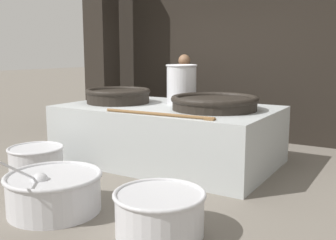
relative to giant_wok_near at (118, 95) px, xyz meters
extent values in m
plane|color=slate|center=(0.88, 0.08, -0.97)|extent=(60.00, 60.00, 0.00)
cube|color=black|center=(0.88, 2.35, 0.91)|extent=(6.99, 0.24, 3.75)
cube|color=black|center=(-1.53, 1.42, 0.91)|extent=(0.51, 0.51, 3.75)
cube|color=#B2B7B7|center=(0.88, 0.08, -0.54)|extent=(3.13, 1.89, 0.85)
cylinder|color=black|center=(0.00, 0.00, -0.03)|extent=(0.98, 0.98, 0.19)
torus|color=black|center=(0.00, 0.00, 0.06)|extent=(1.02, 1.02, 0.08)
cylinder|color=black|center=(1.62, 0.09, -0.05)|extent=(1.17, 1.17, 0.15)
torus|color=black|center=(1.62, 0.09, 0.03)|extent=(1.22, 1.22, 0.09)
cylinder|color=silver|center=(0.90, 0.44, 0.17)|extent=(0.46, 0.46, 0.59)
torus|color=silver|center=(0.90, 0.44, 0.47)|extent=(0.49, 0.49, 0.03)
cylinder|color=brown|center=(1.23, -0.76, -0.10)|extent=(1.55, 0.11, 0.04)
cube|color=brown|center=(1.94, -0.73, -0.11)|extent=(0.12, 0.11, 0.02)
cylinder|color=brown|center=(0.36, 1.46, -0.57)|extent=(0.12, 0.12, 0.79)
cylinder|color=brown|center=(0.32, 1.63, -0.57)|extent=(0.12, 0.12, 0.79)
cube|color=#334C72|center=(0.34, 1.55, -0.42)|extent=(0.24, 0.28, 0.51)
cube|color=brown|center=(0.34, 1.55, 0.11)|extent=(0.27, 0.50, 0.58)
cylinder|color=brown|center=(0.30, 1.29, 0.11)|extent=(0.33, 0.17, 0.54)
cylinder|color=brown|center=(0.18, 1.75, 0.11)|extent=(0.33, 0.17, 0.54)
sphere|color=brown|center=(0.34, 1.55, 0.52)|extent=(0.22, 0.22, 0.22)
cylinder|color=silver|center=(0.87, -2.18, -0.78)|extent=(0.95, 0.95, 0.38)
torus|color=silver|center=(0.87, -2.18, -0.59)|extent=(1.00, 1.00, 0.05)
cylinder|color=#6B9347|center=(0.87, -2.18, -0.69)|extent=(0.84, 0.84, 0.10)
sphere|color=silver|center=(0.86, -2.34, -0.60)|extent=(0.17, 0.17, 0.17)
cylinder|color=silver|center=(0.83, -2.65, -0.38)|extent=(0.07, 0.64, 0.46)
cylinder|color=silver|center=(2.08, -2.05, -0.78)|extent=(0.81, 0.81, 0.38)
torus|color=silver|center=(2.08, -2.05, -0.59)|extent=(0.85, 0.85, 0.04)
cylinder|color=orange|center=(2.08, -2.05, -0.70)|extent=(0.71, 0.71, 0.09)
cylinder|color=orange|center=(1.89, -2.04, -0.63)|extent=(0.05, 0.05, 0.04)
cylinder|color=orange|center=(2.17, -2.18, -0.63)|extent=(0.05, 0.04, 0.04)
cylinder|color=orange|center=(2.18, -2.12, -0.63)|extent=(0.04, 0.06, 0.04)
cylinder|color=orange|center=(1.88, -2.03, -0.64)|extent=(0.05, 0.05, 0.02)
cylinder|color=orange|center=(2.05, -2.11, -0.64)|extent=(0.04, 0.03, 0.03)
cylinder|color=orange|center=(2.12, -2.11, -0.63)|extent=(0.05, 0.05, 0.04)
cylinder|color=silver|center=(-0.24, -1.47, -0.78)|extent=(0.70, 0.70, 0.38)
torus|color=silver|center=(-0.24, -1.47, -0.58)|extent=(0.73, 0.73, 0.03)
cylinder|color=tan|center=(-0.24, -1.47, -0.69)|extent=(0.61, 0.61, 0.10)
camera|label=1|loc=(3.89, -4.88, 0.65)|focal=42.00mm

